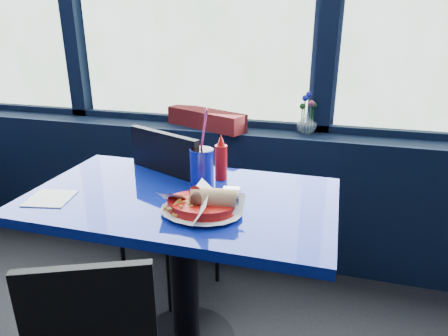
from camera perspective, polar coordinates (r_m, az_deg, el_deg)
window_sill at (r=2.57m, az=-4.97°, el=-2.55°), size 5.00×0.26×0.80m
near_table at (r=1.67m, az=-5.95°, el=-9.60°), size 1.20×0.70×0.75m
chair_near_back at (r=2.02m, az=-8.08°, el=-5.02°), size 0.56×0.56×0.94m
planter_box at (r=2.36m, az=-2.57°, el=7.01°), size 0.52×0.32×0.10m
flower_vase at (r=2.28m, az=11.76°, el=6.61°), size 0.14×0.15×0.23m
food_basket at (r=1.42m, az=-3.01°, el=-5.25°), size 0.31×0.31×0.10m
ketchup_bottle at (r=1.70m, az=-0.43°, el=1.21°), size 0.05×0.05×0.20m
soda_cup at (r=1.64m, az=-3.18°, el=0.23°), size 0.10×0.10×0.33m
napkin at (r=1.68m, az=-23.56°, el=-3.99°), size 0.19×0.19×0.00m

